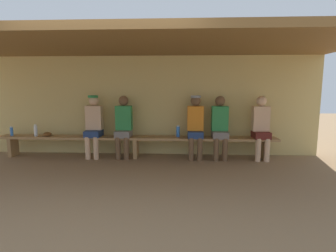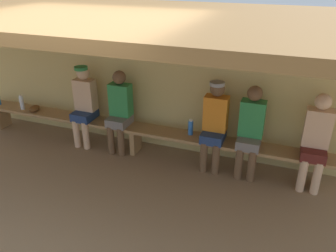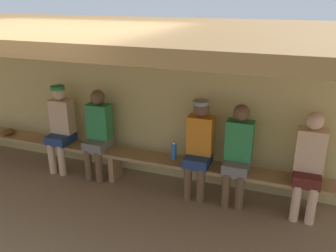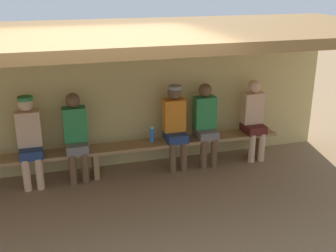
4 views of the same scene
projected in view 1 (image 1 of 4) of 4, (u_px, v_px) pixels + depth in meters
name	position (u px, v px, depth m)	size (l,w,h in m)	color
ground_plane	(119.00, 183.00, 4.17)	(24.00, 24.00, 0.00)	#8C6D4C
back_wall	(139.00, 106.00, 5.99)	(8.00, 0.20, 2.20)	tan
dugout_roof	(125.00, 44.00, 4.53)	(8.00, 2.80, 0.12)	brown
bench	(136.00, 140.00, 5.64)	(6.00, 0.36, 0.46)	#9E7547
player_in_blue	(195.00, 124.00, 5.53)	(0.34, 0.42, 1.34)	navy
player_in_red	(220.00, 125.00, 5.51)	(0.34, 0.42, 1.34)	slate
player_shirtless_tan	(94.00, 123.00, 5.64)	(0.34, 0.42, 1.34)	navy
player_rightmost	(124.00, 124.00, 5.61)	(0.34, 0.42, 1.34)	slate
player_with_sunglasses	(261.00, 125.00, 5.46)	(0.34, 0.42, 1.34)	#591E19
water_bottle_orange	(178.00, 131.00, 5.61)	(0.07, 0.07, 0.25)	blue
water_bottle_clear	(36.00, 131.00, 5.68)	(0.07, 0.07, 0.26)	silver
water_bottle_green	(12.00, 131.00, 5.74)	(0.06, 0.06, 0.21)	blue
baseball_glove_tan	(47.00, 134.00, 5.69)	(0.24, 0.17, 0.09)	brown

